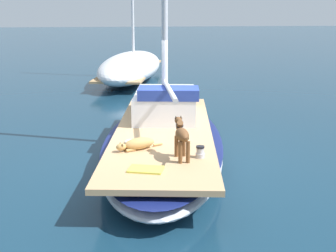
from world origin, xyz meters
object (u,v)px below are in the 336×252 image
at_px(moored_boat_far_astern, 131,66).
at_px(dog_brown, 182,136).
at_px(sailboat_main, 163,144).
at_px(deck_winch, 200,152).
at_px(deck_towel, 146,169).
at_px(coiled_rope, 133,142).
at_px(dog_tan, 138,144).

bearing_deg(moored_boat_far_astern, dog_brown, -87.13).
relative_size(dog_brown, moored_boat_far_astern, 0.12).
height_order(sailboat_main, deck_winch, deck_winch).
distance_m(sailboat_main, moored_boat_far_astern, 10.79).
relative_size(sailboat_main, deck_winch, 35.70).
height_order(sailboat_main, deck_towel, deck_towel).
xyz_separation_m(deck_winch, deck_towel, (-0.99, -0.54, -0.08)).
height_order(deck_winch, moored_boat_far_astern, moored_boat_far_astern).
bearing_deg(coiled_rope, dog_brown, -50.53).
bearing_deg(moored_boat_far_astern, coiled_rope, -90.95).
distance_m(dog_tan, coiled_rope, 0.42).
distance_m(dog_brown, deck_towel, 0.93).
height_order(dog_brown, deck_winch, dog_brown).
bearing_deg(dog_brown, dog_tan, 140.95).
height_order(dog_brown, moored_boat_far_astern, moored_boat_far_astern).
relative_size(dog_brown, deck_winch, 4.47).
bearing_deg(deck_winch, moored_boat_far_astern, 94.38).
height_order(dog_brown, deck_towel, dog_brown).
xyz_separation_m(deck_winch, moored_boat_far_astern, (-0.97, 12.68, -0.14)).
bearing_deg(deck_winch, dog_brown, -175.62).
distance_m(dog_brown, coiled_rope, 1.37).
height_order(dog_tan, coiled_rope, dog_tan).
xyz_separation_m(dog_tan, coiled_rope, (-0.09, 0.40, -0.08)).
distance_m(dog_brown, moored_boat_far_astern, 12.73).
bearing_deg(dog_tan, sailboat_main, 65.53).
height_order(sailboat_main, dog_tan, dog_tan).
xyz_separation_m(dog_brown, dog_tan, (-0.75, 0.61, -0.32)).
height_order(deck_towel, moored_boat_far_astern, moored_boat_far_astern).
relative_size(deck_winch, coiled_rope, 0.65).
xyz_separation_m(sailboat_main, dog_brown, (0.15, -1.92, 0.75)).
bearing_deg(coiled_rope, moored_boat_far_astern, 89.05).
xyz_separation_m(sailboat_main, dog_tan, (-0.60, -1.32, 0.43)).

